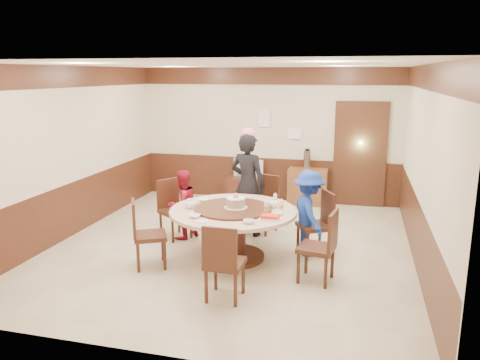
% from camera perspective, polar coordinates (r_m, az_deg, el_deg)
% --- Properties ---
extents(room, '(6.00, 6.04, 2.84)m').
position_cam_1_polar(room, '(7.18, -0.99, 0.02)').
color(room, beige).
rests_on(room, ground).
extents(banquet_table, '(1.84, 1.84, 0.78)m').
position_cam_1_polar(banquet_table, '(6.85, -0.84, -5.35)').
color(banquet_table, '#412014').
rests_on(banquet_table, ground).
extents(chair_0, '(0.60, 0.60, 0.97)m').
position_cam_1_polar(chair_0, '(7.15, 9.17, -6.68)').
color(chair_0, '#412014').
rests_on(chair_0, ground).
extents(chair_1, '(0.56, 0.56, 0.97)m').
position_cam_1_polar(chair_1, '(8.09, 2.77, -4.19)').
color(chair_1, '#412014').
rests_on(chair_1, ground).
extents(chair_2, '(0.61, 0.61, 0.97)m').
position_cam_1_polar(chair_2, '(7.87, -7.93, -4.80)').
color(chair_2, '#412014').
rests_on(chair_2, ground).
extents(chair_3, '(0.60, 0.60, 0.97)m').
position_cam_1_polar(chair_3, '(6.77, -11.05, -7.87)').
color(chair_3, '#412014').
rests_on(chair_3, ground).
extents(chair_4, '(0.44, 0.45, 0.97)m').
position_cam_1_polar(chair_4, '(5.74, -1.91, -11.55)').
color(chair_4, '#412014').
rests_on(chair_4, ground).
extents(chair_5, '(0.52, 0.51, 0.97)m').
position_cam_1_polar(chair_5, '(6.28, 9.43, -9.49)').
color(chair_5, '#412014').
rests_on(chair_5, ground).
extents(person_standing, '(0.72, 0.57, 1.73)m').
position_cam_1_polar(person_standing, '(7.80, 0.97, -0.56)').
color(person_standing, black).
rests_on(person_standing, ground).
extents(person_red, '(0.65, 0.70, 1.15)m').
position_cam_1_polar(person_red, '(7.74, -7.01, -2.99)').
color(person_red, maroon).
rests_on(person_red, ground).
extents(person_blue, '(0.79, 0.96, 1.29)m').
position_cam_1_polar(person_blue, '(7.04, 8.40, -4.03)').
color(person_blue, '#18359A').
rests_on(person_blue, ground).
extents(birthday_cake, '(0.34, 0.34, 0.22)m').
position_cam_1_polar(birthday_cake, '(6.75, -0.52, -2.77)').
color(birthday_cake, white).
rests_on(birthday_cake, banquet_table).
extents(teapot_left, '(0.17, 0.15, 0.13)m').
position_cam_1_polar(teapot_left, '(6.86, -6.14, -2.99)').
color(teapot_left, white).
rests_on(teapot_left, banquet_table).
extents(teapot_right, '(0.17, 0.15, 0.13)m').
position_cam_1_polar(teapot_right, '(6.89, 4.13, -2.89)').
color(teapot_right, white).
rests_on(teapot_right, banquet_table).
extents(bowl_0, '(0.16, 0.16, 0.04)m').
position_cam_1_polar(bowl_0, '(7.24, -4.46, -2.45)').
color(bowl_0, white).
rests_on(bowl_0, banquet_table).
extents(bowl_1, '(0.15, 0.15, 0.05)m').
position_cam_1_polar(bowl_1, '(6.17, 1.06, -5.09)').
color(bowl_1, white).
rests_on(bowl_1, banquet_table).
extents(bowl_2, '(0.16, 0.16, 0.04)m').
position_cam_1_polar(bowl_2, '(6.45, -5.56, -4.39)').
color(bowl_2, white).
rests_on(bowl_2, banquet_table).
extents(bowl_3, '(0.14, 0.14, 0.05)m').
position_cam_1_polar(bowl_3, '(6.52, 4.63, -4.14)').
color(bowl_3, white).
rests_on(bowl_3, banquet_table).
extents(saucer_near, '(0.18, 0.18, 0.01)m').
position_cam_1_polar(saucer_near, '(6.27, -4.63, -5.01)').
color(saucer_near, white).
rests_on(saucer_near, banquet_table).
extents(saucer_far, '(0.18, 0.18, 0.01)m').
position_cam_1_polar(saucer_far, '(7.16, 3.69, -2.71)').
color(saucer_far, white).
rests_on(saucer_far, banquet_table).
extents(shrimp_platter, '(0.30, 0.20, 0.06)m').
position_cam_1_polar(shrimp_platter, '(6.34, 3.72, -4.57)').
color(shrimp_platter, white).
rests_on(shrimp_platter, banquet_table).
extents(bottle_0, '(0.06, 0.06, 0.16)m').
position_cam_1_polar(bottle_0, '(6.63, 3.22, -3.31)').
color(bottle_0, white).
rests_on(bottle_0, banquet_table).
extents(bottle_1, '(0.06, 0.06, 0.16)m').
position_cam_1_polar(bottle_1, '(6.70, 5.07, -3.16)').
color(bottle_1, white).
rests_on(bottle_1, banquet_table).
extents(bottle_2, '(0.06, 0.06, 0.16)m').
position_cam_1_polar(bottle_2, '(7.03, 4.31, -2.40)').
color(bottle_2, white).
rests_on(bottle_2, banquet_table).
extents(tv_stand, '(0.85, 0.45, 0.50)m').
position_cam_1_polar(tv_stand, '(10.05, 0.83, -1.10)').
color(tv_stand, '#412014').
rests_on(tv_stand, ground).
extents(television, '(0.69, 0.23, 0.39)m').
position_cam_1_polar(television, '(9.95, 0.84, 1.40)').
color(television, gray).
rests_on(television, tv_stand).
extents(side_cabinet, '(0.80, 0.40, 0.75)m').
position_cam_1_polar(side_cabinet, '(9.84, 8.23, -0.80)').
color(side_cabinet, brown).
rests_on(side_cabinet, ground).
extents(thermos, '(0.15, 0.15, 0.38)m').
position_cam_1_polar(thermos, '(9.72, 8.17, 2.45)').
color(thermos, silver).
rests_on(thermos, side_cabinet).
extents(notice_left, '(0.25, 0.00, 0.35)m').
position_cam_1_polar(notice_left, '(9.93, 2.93, 7.50)').
color(notice_left, white).
rests_on(notice_left, room).
extents(notice_right, '(0.30, 0.00, 0.22)m').
position_cam_1_polar(notice_right, '(9.85, 6.64, 5.63)').
color(notice_right, white).
rests_on(notice_right, room).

